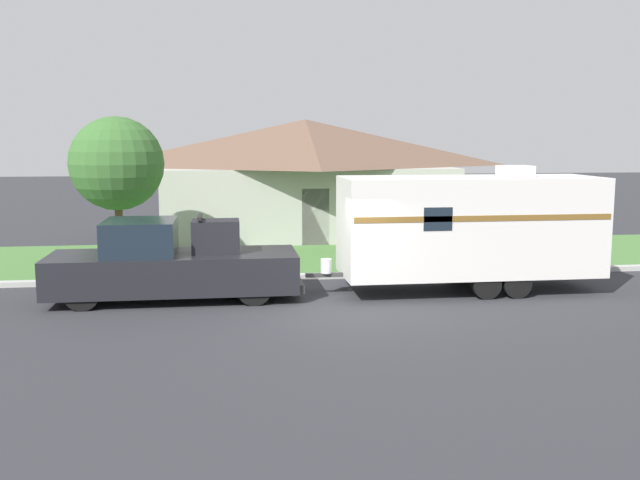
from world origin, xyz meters
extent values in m
plane|color=#2D2D33|center=(0.00, 0.00, 0.00)|extent=(120.00, 120.00, 0.00)
cube|color=#ADADA8|center=(0.00, 3.75, 0.07)|extent=(80.00, 0.30, 0.14)
cube|color=#477538|center=(0.00, 7.40, 0.01)|extent=(80.00, 7.00, 0.03)
cube|color=#B2B2A8|center=(0.66, 12.99, 1.39)|extent=(11.16, 6.37, 2.79)
pyramid|color=brown|center=(0.66, 12.99, 3.72)|extent=(12.06, 6.88, 1.87)
cube|color=#4C3828|center=(0.66, 9.83, 1.05)|extent=(1.00, 0.06, 2.10)
cylinder|color=black|center=(-5.90, 0.79, 0.42)|extent=(0.85, 0.28, 0.85)
cylinder|color=black|center=(-5.90, 2.53, 0.42)|extent=(0.85, 0.28, 0.85)
cylinder|color=black|center=(-1.97, 0.79, 0.42)|extent=(0.85, 0.28, 0.85)
cylinder|color=black|center=(-1.97, 2.53, 0.42)|extent=(0.85, 0.28, 0.85)
cube|color=black|center=(-5.24, 1.66, 0.69)|extent=(3.24, 2.10, 0.91)
cube|color=#19232D|center=(-4.65, 1.66, 1.55)|extent=(1.69, 1.93, 0.83)
cube|color=black|center=(-2.26, 1.66, 0.69)|extent=(2.72, 2.10, 0.91)
cube|color=#333333|center=(-0.83, 1.66, 0.35)|extent=(0.12, 1.89, 0.20)
cube|color=black|center=(-2.85, 1.66, 1.54)|extent=(1.15, 0.88, 0.80)
cube|color=black|center=(-3.22, 1.66, 2.02)|extent=(0.10, 0.97, 0.08)
cylinder|color=black|center=(3.72, 0.66, 0.35)|extent=(0.71, 0.22, 0.71)
cylinder|color=black|center=(3.72, 2.65, 0.35)|extent=(0.71, 0.22, 0.71)
cylinder|color=black|center=(4.50, 0.66, 0.35)|extent=(0.71, 0.22, 0.71)
cylinder|color=black|center=(4.50, 2.65, 0.35)|extent=(0.71, 0.22, 0.71)
cube|color=silver|center=(3.58, 1.66, 1.70)|extent=(6.55, 2.27, 2.49)
cube|color=brown|center=(3.58, 0.52, 2.01)|extent=(6.42, 0.01, 0.14)
cube|color=#383838|center=(-0.17, 1.66, 0.51)|extent=(0.95, 0.12, 0.10)
cylinder|color=silver|center=(-0.12, 1.66, 0.74)|extent=(0.28, 0.28, 0.36)
cube|color=silver|center=(4.76, 1.66, 3.09)|extent=(0.80, 0.68, 0.28)
cube|color=#19232D|center=(2.40, 0.52, 2.01)|extent=(0.70, 0.01, 0.56)
cylinder|color=brown|center=(3.60, 4.80, 0.52)|extent=(0.09, 0.09, 1.03)
cube|color=black|center=(3.60, 4.80, 1.14)|extent=(0.48, 0.20, 0.22)
cylinder|color=brown|center=(-5.84, 6.56, 1.04)|extent=(0.24, 0.24, 2.08)
sphere|color=#38662D|center=(-5.84, 6.56, 3.15)|extent=(2.85, 2.85, 2.85)
camera|label=1|loc=(-2.63, -15.77, 3.93)|focal=40.00mm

